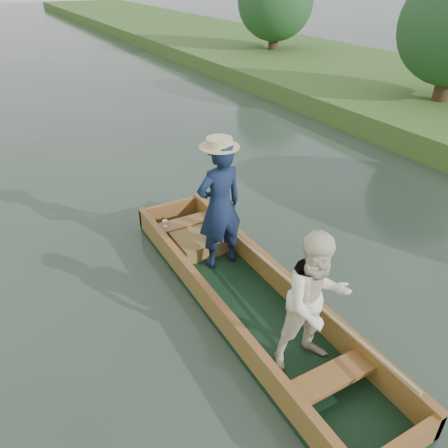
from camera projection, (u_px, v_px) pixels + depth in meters
ground at (246, 306)px, 5.73m from camera, size 120.00×120.00×0.00m
trees_far at (56, 29)px, 10.89m from camera, size 22.78×13.61×4.37m
punt at (254, 267)px, 5.42m from camera, size 1.12×5.00×1.97m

